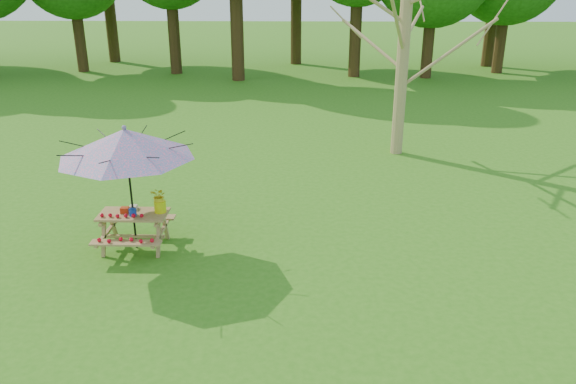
{
  "coord_description": "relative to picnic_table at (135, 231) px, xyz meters",
  "views": [
    {
      "loc": [
        0.37,
        -5.41,
        4.56
      ],
      "look_at": [
        0.14,
        3.63,
        1.1
      ],
      "focal_mm": 35.0,
      "sensor_mm": 36.0,
      "label": 1
    }
  ],
  "objects": [
    {
      "name": "flower_bucket",
      "position": [
        0.47,
        0.08,
        0.59
      ],
      "size": [
        0.35,
        0.33,
        0.46
      ],
      "color": "yellow",
      "rests_on": "picnic_table"
    },
    {
      "name": "produce_bins",
      "position": [
        -0.05,
        0.01,
        0.4
      ],
      "size": [
        0.32,
        0.43,
        0.13
      ],
      "color": "#B42E0E",
      "rests_on": "picnic_table"
    },
    {
      "name": "tomatoes_row",
      "position": [
        -0.15,
        -0.18,
        0.38
      ],
      "size": [
        0.77,
        0.13,
        0.07
      ],
      "primitive_type": null,
      "color": "red",
      "rests_on": "picnic_table"
    },
    {
      "name": "patio_umbrella",
      "position": [
        0.0,
        0.0,
        1.62
      ],
      "size": [
        2.45,
        2.45,
        2.27
      ],
      "color": "black",
      "rests_on": "ground"
    },
    {
      "name": "picnic_table",
      "position": [
        0.0,
        0.0,
        0.0
      ],
      "size": [
        1.2,
        1.32,
        0.67
      ],
      "color": "#A37549",
      "rests_on": "ground"
    }
  ]
}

